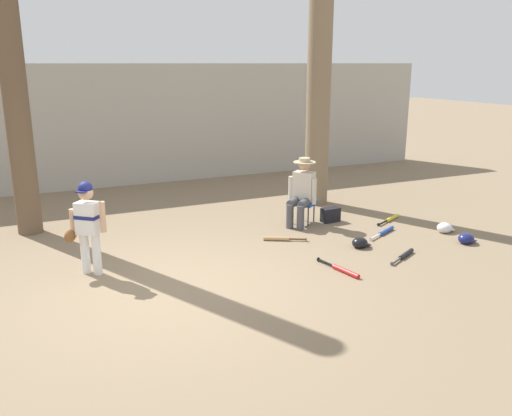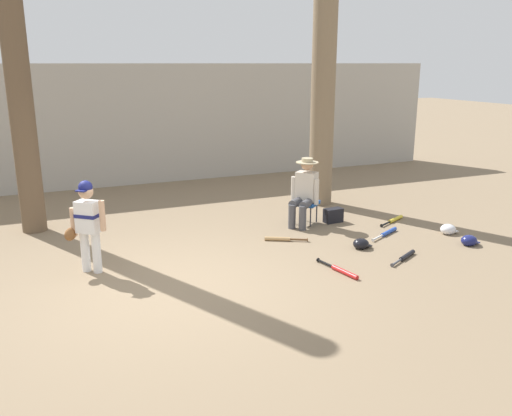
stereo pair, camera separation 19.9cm
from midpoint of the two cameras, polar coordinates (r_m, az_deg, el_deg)
name	(u,v)px [view 2 (the right image)]	position (r m, az deg, el deg)	size (l,w,h in m)	color
ground_plane	(168,289)	(7.00, -8.60, -8.64)	(60.00, 60.00, 0.00)	#7F6B51
concrete_back_wall	(97,126)	(12.90, -16.24, 8.40)	(18.00, 0.36, 2.81)	#ADA89E
tree_near_player	(15,55)	(9.60, -23.86, 14.73)	(0.56, 0.56, 6.43)	brown
tree_behind_spectator	(324,76)	(10.81, 7.80, 13.85)	(0.66, 0.66, 5.79)	#7F6B51
young_ballplayer	(87,221)	(7.57, -16.95, -1.32)	(0.59, 0.42, 1.31)	white
folding_stool	(306,204)	(9.64, 5.99, 0.44)	(0.56, 0.56, 0.41)	#194C9E
seated_spectator	(304,190)	(9.48, 5.81, 1.92)	(0.64, 0.61, 1.20)	#47474C
handbag_beside_stool	(333,215)	(9.83, 8.86, -0.79)	(0.34, 0.18, 0.26)	black
bat_yellow_trainer	(394,220)	(10.13, 15.13, -1.23)	(0.73, 0.40, 0.07)	yellow
bat_blue_youth	(387,233)	(9.33, 14.47, -2.60)	(0.76, 0.43, 0.07)	#2347AD
bat_wood_tan	(281,239)	(8.74, 3.34, -3.34)	(0.65, 0.39, 0.07)	tan
bat_black_composite	(405,256)	(8.29, 16.41, -5.01)	(0.68, 0.40, 0.07)	black
bat_red_barrel	(342,271)	(7.54, 9.91, -6.64)	(0.21, 0.82, 0.07)	red
batting_helmet_white	(448,229)	(9.68, 20.47, -2.16)	(0.32, 0.24, 0.18)	silver
batting_helmet_black	(361,244)	(8.55, 11.86, -3.78)	(0.30, 0.23, 0.17)	black
batting_helmet_navy	(469,241)	(9.21, 22.47, -3.25)	(0.31, 0.24, 0.18)	navy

